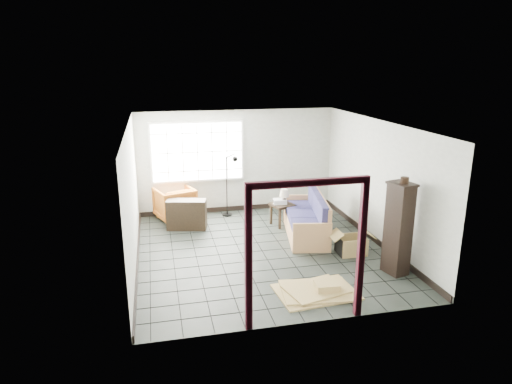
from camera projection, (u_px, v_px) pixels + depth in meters
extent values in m
plane|color=black|center=(262.00, 251.00, 9.37)|extent=(5.50, 5.50, 0.00)
cube|color=#A1A6A0|center=(237.00, 161.00, 11.59)|extent=(5.00, 0.02, 2.60)
cube|color=#A1A6A0|center=(308.00, 242.00, 6.43)|extent=(5.00, 0.02, 2.60)
cube|color=#A1A6A0|center=(132.00, 198.00, 8.48)|extent=(0.02, 5.50, 2.60)
cube|color=#A1A6A0|center=(378.00, 183.00, 9.54)|extent=(0.02, 5.50, 2.60)
cube|color=white|center=(263.00, 124.00, 8.65)|extent=(5.00, 5.50, 0.02)
cube|color=black|center=(238.00, 208.00, 11.91)|extent=(4.95, 0.03, 0.12)
cube|color=black|center=(138.00, 259.00, 8.82)|extent=(0.03, 5.45, 0.12)
cube|color=black|center=(373.00, 238.00, 9.88)|extent=(0.03, 5.45, 0.12)
cube|color=silver|center=(197.00, 152.00, 11.25)|extent=(2.32, 0.06, 1.52)
cube|color=white|center=(198.00, 152.00, 11.22)|extent=(2.20, 0.02, 1.40)
cube|color=#3D0E1B|center=(248.00, 262.00, 6.37)|extent=(0.10, 0.08, 2.10)
cube|color=#3D0E1B|center=(361.00, 251.00, 6.73)|extent=(0.10, 0.08, 2.10)
cube|color=#3D0E1B|center=(309.00, 183.00, 6.24)|extent=(1.80, 0.08, 0.10)
cube|color=#B17250|center=(305.00, 227.00, 10.21)|extent=(1.15, 2.08, 0.35)
cube|color=#B17250|center=(312.00, 238.00, 9.20)|extent=(0.79, 0.21, 0.63)
cube|color=#B17250|center=(299.00, 207.00, 11.15)|extent=(0.79, 0.21, 0.63)
cube|color=#B17250|center=(321.00, 211.00, 10.12)|extent=(0.45, 1.95, 0.69)
cube|color=#1D1A41|center=(309.00, 226.00, 9.51)|extent=(0.82, 0.75, 0.16)
cube|color=#1D1A41|center=(323.00, 215.00, 9.46)|extent=(0.25, 0.65, 0.51)
cube|color=#1D1A41|center=(304.00, 216.00, 10.14)|extent=(0.82, 0.75, 0.16)
cube|color=#1D1A41|center=(318.00, 206.00, 10.08)|extent=(0.25, 0.65, 0.51)
cube|color=#1D1A41|center=(301.00, 207.00, 10.76)|extent=(0.82, 0.75, 0.16)
cube|color=#1D1A41|center=(313.00, 198.00, 10.71)|extent=(0.25, 0.65, 0.51)
imported|color=#955815|center=(175.00, 202.00, 11.15)|extent=(1.07, 1.04, 0.88)
cube|color=black|center=(282.00, 205.00, 10.71)|extent=(0.60, 0.60, 0.06)
cube|color=black|center=(280.00, 219.00, 10.53)|extent=(0.06, 0.06, 0.48)
cube|color=black|center=(293.00, 216.00, 10.71)|extent=(0.06, 0.06, 0.48)
cube|color=black|center=(271.00, 214.00, 10.85)|extent=(0.06, 0.06, 0.48)
cube|color=black|center=(285.00, 212.00, 11.03)|extent=(0.06, 0.06, 0.48)
cylinder|color=black|center=(284.00, 201.00, 10.70)|extent=(0.09, 0.09, 0.12)
cylinder|color=black|center=(284.00, 197.00, 10.67)|extent=(0.02, 0.02, 0.09)
cone|color=beige|center=(284.00, 193.00, 10.64)|extent=(0.24, 0.24, 0.18)
cube|color=silver|center=(280.00, 201.00, 10.71)|extent=(0.33, 0.27, 0.11)
cylinder|color=black|center=(274.00, 201.00, 10.70)|extent=(0.03, 0.07, 0.06)
cylinder|color=black|center=(227.00, 215.00, 11.54)|extent=(0.31, 0.31, 0.03)
cylinder|color=black|center=(227.00, 186.00, 11.34)|extent=(0.03, 0.03, 1.49)
cylinder|color=black|center=(231.00, 156.00, 11.07)|extent=(0.25, 0.10, 0.13)
sphere|color=black|center=(235.00, 159.00, 11.03)|extent=(0.17, 0.17, 0.13)
cube|color=black|center=(187.00, 214.00, 10.51)|extent=(0.95, 0.55, 0.70)
cube|color=black|center=(187.00, 214.00, 10.51)|extent=(0.88, 0.48, 0.03)
cube|color=black|center=(398.00, 229.00, 8.18)|extent=(0.41, 0.49, 1.69)
cube|color=black|center=(402.00, 184.00, 7.95)|extent=(0.46, 0.54, 0.04)
cylinder|color=black|center=(405.00, 180.00, 7.90)|extent=(0.17, 0.17, 0.11)
cube|color=#A88851|center=(351.00, 253.00, 9.24)|extent=(0.54, 0.44, 0.02)
cube|color=black|center=(339.00, 246.00, 9.15)|extent=(0.03, 0.43, 0.36)
cube|color=#A88851|center=(364.00, 244.00, 9.24)|extent=(0.03, 0.43, 0.36)
cube|color=#A88851|center=(355.00, 249.00, 8.99)|extent=(0.53, 0.04, 0.36)
cube|color=#A88851|center=(347.00, 241.00, 9.40)|extent=(0.53, 0.04, 0.36)
cube|color=#A88851|center=(336.00, 235.00, 9.07)|extent=(0.21, 0.43, 0.15)
cube|color=#A88851|center=(368.00, 233.00, 9.19)|extent=(0.21, 0.43, 0.15)
cube|color=#A88851|center=(316.00, 292.00, 7.67)|extent=(1.39, 1.04, 0.03)
cube|color=#A88851|center=(316.00, 291.00, 7.66)|extent=(1.24, 0.98, 0.03)
cube|color=#A88851|center=(316.00, 289.00, 7.65)|extent=(1.13, 0.93, 0.03)
cube|color=#A88851|center=(327.00, 286.00, 7.62)|extent=(0.41, 0.34, 0.11)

